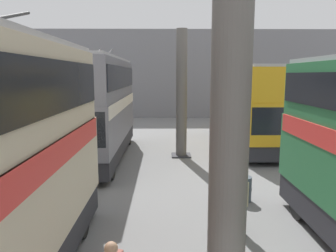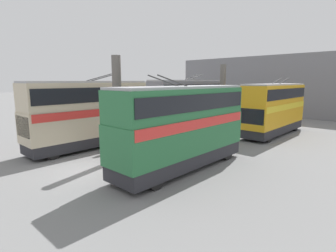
% 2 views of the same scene
% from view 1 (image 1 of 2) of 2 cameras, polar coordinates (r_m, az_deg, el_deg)
% --- Properties ---
extents(depot_back_wall, '(0.50, 36.00, 8.99)m').
position_cam_1_polar(depot_back_wall, '(34.17, 0.86, 9.02)').
color(depot_back_wall, slate).
rests_on(depot_back_wall, ground_plane).
extents(support_column_near, '(1.05, 1.05, 6.84)m').
position_cam_1_polar(support_column_near, '(4.94, 10.54, -4.82)').
color(support_column_near, '#605B56').
rests_on(support_column_near, ground_plane).
extents(support_column_far, '(1.05, 1.05, 6.84)m').
position_cam_1_polar(support_column_far, '(17.68, 2.37, 5.17)').
color(support_column_far, '#605B56').
rests_on(support_column_far, ground_plane).
extents(bus_left_far, '(10.05, 2.54, 5.57)m').
position_cam_1_polar(bus_left_far, '(20.88, 13.90, 4.19)').
color(bus_left_far, black).
rests_on(bus_left_far, ground_plane).
extents(bus_right_far, '(10.06, 2.54, 5.95)m').
position_cam_1_polar(bus_right_far, '(17.59, -11.76, 4.11)').
color(bus_right_far, black).
rests_on(bus_right_far, ground_plane).
extents(person_aisle_midway, '(0.48, 0.41, 1.75)m').
position_cam_1_polar(person_aisle_midway, '(9.69, 12.42, -12.65)').
color(person_aisle_midway, '#2D2D33').
rests_on(person_aisle_midway, ground_plane).
extents(oil_drum, '(0.59, 0.59, 0.89)m').
position_cam_1_polar(oil_drum, '(12.13, 13.00, -10.62)').
color(oil_drum, '#424C56').
rests_on(oil_drum, ground_plane).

